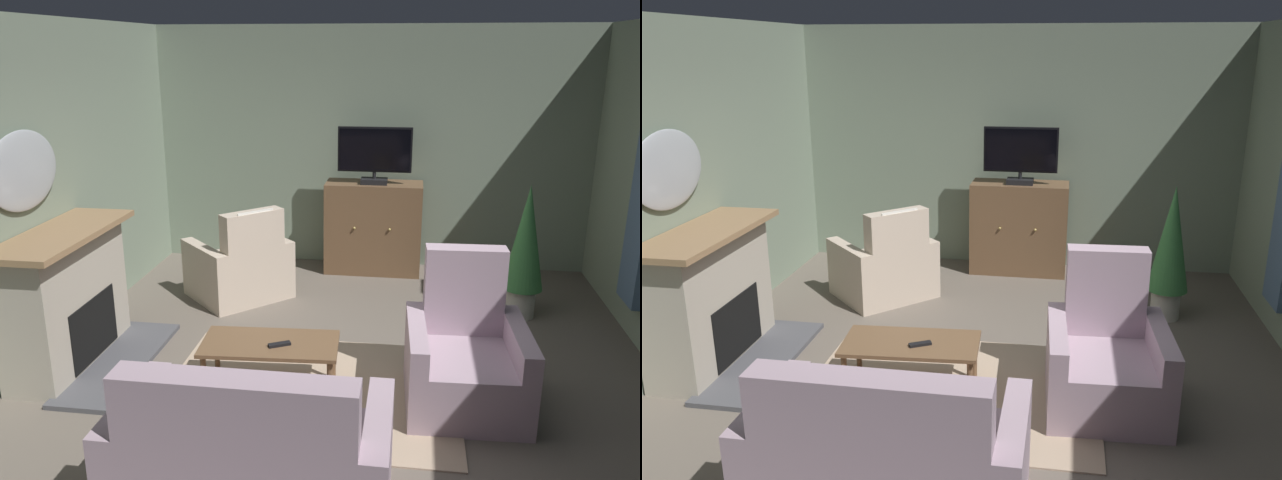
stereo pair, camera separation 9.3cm
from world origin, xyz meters
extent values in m
cube|color=#665B51|center=(0.00, 0.00, -0.02)|extent=(5.72, 6.73, 0.04)
cube|color=gray|center=(0.00, 3.11, 1.42)|extent=(5.72, 0.10, 2.83)
cube|color=gray|center=(-2.61, 0.00, 1.42)|extent=(0.10, 6.73, 2.83)
cube|color=tan|center=(-0.21, -0.11, 0.01)|extent=(2.28, 1.74, 0.01)
cube|color=#4C4C51|center=(-1.89, 0.08, 0.02)|extent=(0.50, 1.53, 0.04)
cube|color=#ADA393|center=(-2.31, 0.08, 0.56)|extent=(0.45, 1.33, 1.11)
cube|color=black|center=(-2.13, 0.08, 0.32)|extent=(0.10, 0.74, 0.52)
cube|color=#93704C|center=(-2.27, 0.08, 1.14)|extent=(0.57, 1.49, 0.05)
ellipsoid|color=#B2B7BF|center=(-2.53, 0.08, 1.65)|extent=(0.06, 0.94, 0.64)
cube|color=#4A3523|center=(0.08, 2.76, 0.03)|extent=(1.06, 0.41, 0.06)
cube|color=brown|center=(0.08, 2.76, 0.54)|extent=(1.12, 0.47, 1.07)
sphere|color=tan|center=(-0.12, 2.51, 0.59)|extent=(0.03, 0.03, 0.03)
sphere|color=tan|center=(0.28, 2.51, 0.59)|extent=(0.03, 0.03, 0.03)
cube|color=black|center=(0.08, 2.71, 1.10)|extent=(0.30, 0.20, 0.06)
cylinder|color=black|center=(0.08, 2.71, 1.17)|extent=(0.04, 0.04, 0.08)
cube|color=black|center=(0.08, 2.71, 1.47)|extent=(0.84, 0.05, 0.51)
cube|color=black|center=(0.08, 2.68, 1.47)|extent=(0.80, 0.01, 0.47)
cube|color=brown|center=(-0.52, -0.17, 0.41)|extent=(1.07, 0.58, 0.03)
cylinder|color=brown|center=(-0.06, 0.07, 0.20)|extent=(0.04, 0.04, 0.39)
cylinder|color=brown|center=(-1.00, 0.01, 0.20)|extent=(0.04, 0.04, 0.39)
cylinder|color=brown|center=(-0.03, -0.35, 0.20)|extent=(0.04, 0.04, 0.39)
cylinder|color=brown|center=(-0.98, -0.41, 0.20)|extent=(0.04, 0.04, 0.39)
cube|color=black|center=(-0.43, -0.22, 0.43)|extent=(0.17, 0.12, 0.02)
cube|color=#AD93A3|center=(-0.34, -1.42, 0.21)|extent=(1.27, 0.87, 0.42)
cube|color=#AD93A3|center=(-0.34, -1.76, 0.71)|extent=(1.27, 0.20, 0.58)
cube|color=#AD93A3|center=(-1.05, -1.42, 0.32)|extent=(0.15, 0.87, 0.64)
cube|color=#AD93A3|center=(0.37, -1.42, 0.32)|extent=(0.15, 0.87, 0.64)
cube|color=tan|center=(-0.03, -1.55, 0.54)|extent=(0.38, 0.19, 0.36)
cube|color=#AD93A3|center=(0.96, -0.14, 0.22)|extent=(0.65, 0.95, 0.43)
cube|color=#AD93A3|center=(0.94, 0.22, 0.78)|extent=(0.62, 0.21, 0.69)
cube|color=#AD93A3|center=(1.32, -0.13, 0.32)|extent=(0.17, 0.92, 0.63)
cube|color=#AD93A3|center=(0.59, -0.16, 0.32)|extent=(0.17, 0.92, 0.63)
cube|color=#C6B29E|center=(-1.29, 1.75, 0.21)|extent=(1.05, 1.05, 0.42)
cube|color=#C6B29E|center=(-1.07, 1.52, 0.71)|extent=(0.59, 0.59, 0.58)
cube|color=#C6B29E|center=(-1.58, 1.48, 0.31)|extent=(0.67, 0.68, 0.62)
cube|color=#C6B29E|center=(-1.01, 2.03, 0.31)|extent=(0.67, 0.68, 0.62)
cube|color=white|center=(-1.02, 1.47, 0.90)|extent=(0.30, 0.30, 0.24)
cylinder|color=beige|center=(1.62, 1.62, 0.15)|extent=(0.28, 0.28, 0.30)
cone|color=#3D7F42|center=(1.62, 1.62, 0.82)|extent=(0.39, 0.39, 1.04)
camera|label=1|loc=(0.50, -4.49, 2.58)|focal=35.78mm
camera|label=2|loc=(0.59, -4.48, 2.58)|focal=35.78mm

